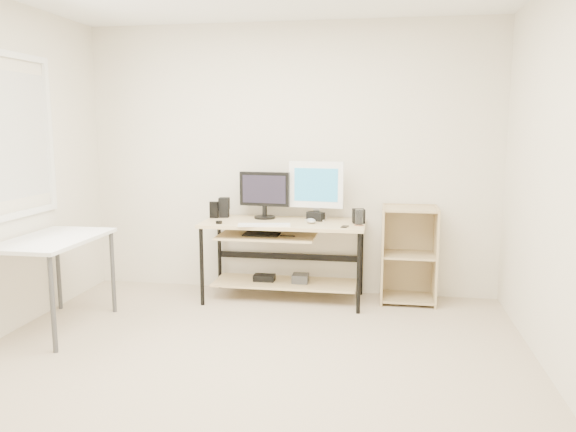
{
  "coord_description": "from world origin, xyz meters",
  "views": [
    {
      "loc": [
        0.88,
        -3.4,
        1.62
      ],
      "look_at": [
        0.1,
        1.3,
        0.86
      ],
      "focal_mm": 35.0,
      "sensor_mm": 36.0,
      "label": 1
    }
  ],
  "objects_px": {
    "desk": "(281,244)",
    "black_monitor": "(265,192)",
    "white_imac": "(316,186)",
    "audio_controller": "(214,210)",
    "side_table": "(53,248)",
    "shelf_unit": "(408,254)"
  },
  "relations": [
    {
      "from": "white_imac",
      "to": "audio_controller",
      "type": "bearing_deg",
      "value": -171.55
    },
    {
      "from": "desk",
      "to": "black_monitor",
      "type": "xyz_separation_m",
      "value": [
        -0.19,
        0.15,
        0.47
      ]
    },
    {
      "from": "shelf_unit",
      "to": "audio_controller",
      "type": "bearing_deg",
      "value": -177.93
    },
    {
      "from": "side_table",
      "to": "audio_controller",
      "type": "xyz_separation_m",
      "value": [
        0.98,
        1.15,
        0.16
      ]
    },
    {
      "from": "white_imac",
      "to": "side_table",
      "type": "bearing_deg",
      "value": -142.91
    },
    {
      "from": "side_table",
      "to": "white_imac",
      "type": "relative_size",
      "value": 1.82
    },
    {
      "from": "side_table",
      "to": "black_monitor",
      "type": "relative_size",
      "value": 2.05
    },
    {
      "from": "desk",
      "to": "black_monitor",
      "type": "relative_size",
      "value": 3.07
    },
    {
      "from": "side_table",
      "to": "white_imac",
      "type": "xyz_separation_m",
      "value": [
        1.96,
        1.2,
        0.4
      ]
    },
    {
      "from": "side_table",
      "to": "shelf_unit",
      "type": "relative_size",
      "value": 1.11
    },
    {
      "from": "black_monitor",
      "to": "white_imac",
      "type": "bearing_deg",
      "value": 5.54
    },
    {
      "from": "shelf_unit",
      "to": "white_imac",
      "type": "relative_size",
      "value": 1.63
    },
    {
      "from": "desk",
      "to": "side_table",
      "type": "xyz_separation_m",
      "value": [
        -1.65,
        -1.06,
        0.13
      ]
    },
    {
      "from": "shelf_unit",
      "to": "audio_controller",
      "type": "xyz_separation_m",
      "value": [
        -1.85,
        -0.07,
        0.38
      ]
    },
    {
      "from": "desk",
      "to": "audio_controller",
      "type": "relative_size",
      "value": 9.36
    },
    {
      "from": "desk",
      "to": "shelf_unit",
      "type": "bearing_deg",
      "value": 7.77
    },
    {
      "from": "white_imac",
      "to": "black_monitor",
      "type": "bearing_deg",
      "value": -175.09
    },
    {
      "from": "black_monitor",
      "to": "side_table",
      "type": "bearing_deg",
      "value": -134.28
    },
    {
      "from": "black_monitor",
      "to": "desk",
      "type": "bearing_deg",
      "value": -32.07
    },
    {
      "from": "desk",
      "to": "side_table",
      "type": "distance_m",
      "value": 1.97
    },
    {
      "from": "desk",
      "to": "side_table",
      "type": "bearing_deg",
      "value": -147.35
    },
    {
      "from": "desk",
      "to": "black_monitor",
      "type": "height_order",
      "value": "black_monitor"
    }
  ]
}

